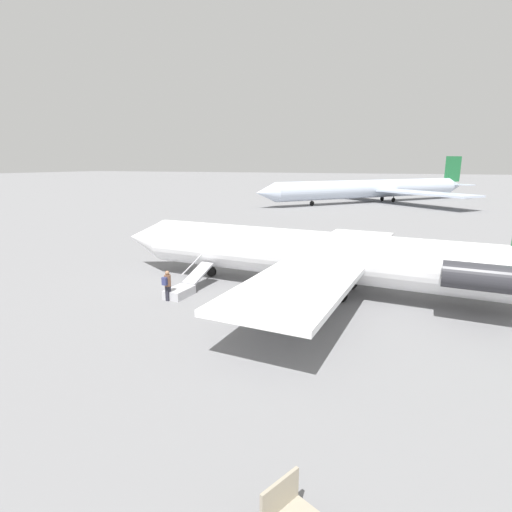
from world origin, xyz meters
TOP-DOWN VIEW (x-y plane):
  - ground_plane at (0.00, 0.00)m, footprint 600.00×600.00m
  - airplane_main at (-0.97, 0.06)m, footprint 28.88×21.46m
  - airplane_far_left at (2.72, -60.47)m, footprint 37.90×42.95m
  - boarding_stairs at (6.77, 3.60)m, footprint 1.23×4.07m
  - passenger at (6.97, 4.91)m, footprint 0.36×0.55m

SIDE VIEW (x-z plane):
  - ground_plane at x=0.00m, z-range 0.00..0.00m
  - boarding_stairs at x=6.77m, z-range -0.52..1.30m
  - passenger at x=6.97m, z-range 0.13..1.87m
  - airplane_main at x=-0.97m, z-range -1.51..6.06m
  - airplane_far_left at x=2.72m, z-range -1.85..7.26m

